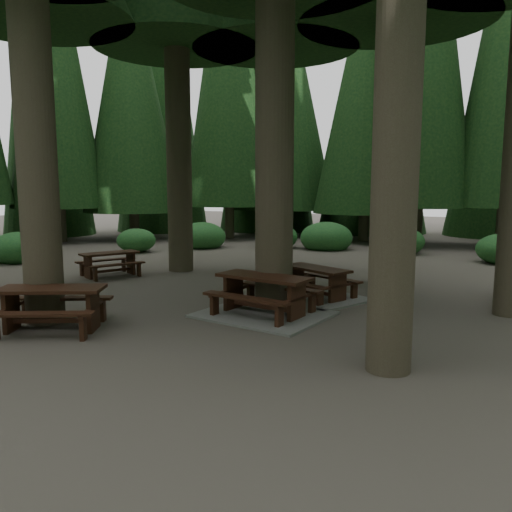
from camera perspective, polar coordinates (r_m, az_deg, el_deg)
The scene contains 6 objects.
ground at distance 11.55m, azimuth -1.99°, elevation -5.72°, with size 80.00×80.00×0.00m, color #524A43.
picnic_table_a at distance 10.62m, azimuth 0.88°, elevation -5.21°, with size 2.78×2.39×0.87m.
picnic_table_b at distance 15.96m, azimuth -16.36°, elevation -0.48°, with size 1.95×2.11×0.74m.
picnic_table_c at distance 12.35m, azimuth 6.82°, elevation -3.65°, with size 2.84×2.63×0.77m.
picnic_table_e at distance 10.24m, azimuth -22.31°, elevation -4.88°, with size 2.45×2.30×0.84m.
shrub_ring at distance 11.80m, azimuth 2.79°, elevation -3.45°, with size 23.86×24.64×1.49m.
Camera 1 is at (5.60, -9.74, 2.70)m, focal length 35.00 mm.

